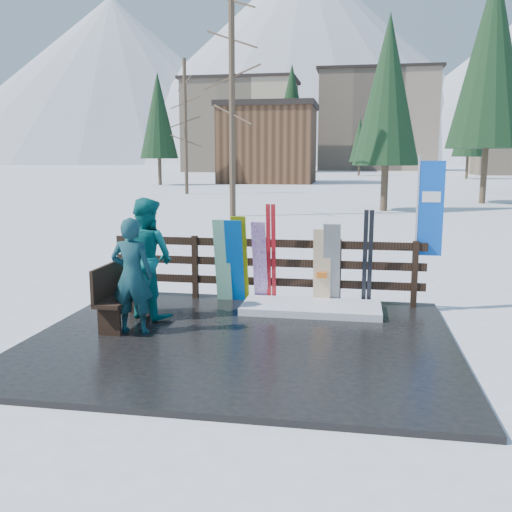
% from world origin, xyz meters
% --- Properties ---
extents(ground, '(700.00, 700.00, 0.00)m').
position_xyz_m(ground, '(0.00, 0.00, 0.00)').
color(ground, white).
rests_on(ground, ground).
extents(deck, '(6.00, 5.00, 0.08)m').
position_xyz_m(deck, '(0.00, 0.00, 0.04)').
color(deck, black).
rests_on(deck, ground).
extents(fence, '(5.60, 0.10, 1.15)m').
position_xyz_m(fence, '(0.00, 2.20, 0.74)').
color(fence, black).
rests_on(fence, deck).
extents(snow_patch, '(2.31, 1.00, 0.12)m').
position_xyz_m(snow_patch, '(0.88, 1.60, 0.14)').
color(snow_patch, white).
rests_on(snow_patch, deck).
extents(bench, '(0.41, 1.50, 0.97)m').
position_xyz_m(bench, '(-1.97, 0.37, 0.60)').
color(bench, black).
rests_on(bench, deck).
extents(snowboard_0, '(0.30, 0.38, 1.49)m').
position_xyz_m(snowboard_0, '(-0.51, 1.98, 0.83)').
color(snowboard_0, '#0557BB').
rests_on(snowboard_0, deck).
extents(snowboard_1, '(0.28, 0.36, 1.50)m').
position_xyz_m(snowboard_1, '(-0.73, 1.98, 0.83)').
color(snowboard_1, white).
rests_on(snowboard_1, deck).
extents(snowboard_2, '(0.26, 0.39, 1.56)m').
position_xyz_m(snowboard_2, '(-0.42, 1.98, 0.86)').
color(snowboard_2, '#DAFC01').
rests_on(snowboard_2, deck).
extents(snowboard_3, '(0.25, 0.45, 1.48)m').
position_xyz_m(snowboard_3, '(-0.06, 1.98, 0.82)').
color(snowboard_3, white).
rests_on(snowboard_3, deck).
extents(snowboard_4, '(0.29, 0.36, 1.46)m').
position_xyz_m(snowboard_4, '(1.19, 1.98, 0.81)').
color(snowboard_4, black).
rests_on(snowboard_4, deck).
extents(snowboard_5, '(0.30, 0.25, 1.36)m').
position_xyz_m(snowboard_5, '(1.03, 1.98, 0.76)').
color(snowboard_5, white).
rests_on(snowboard_5, deck).
extents(ski_pair_a, '(0.16, 0.22, 1.77)m').
position_xyz_m(ski_pair_a, '(0.13, 2.05, 0.96)').
color(ski_pair_a, '#AE151C').
rests_on(ski_pair_a, deck).
extents(ski_pair_b, '(0.17, 0.28, 1.69)m').
position_xyz_m(ski_pair_b, '(1.79, 2.05, 0.93)').
color(ski_pair_b, black).
rests_on(ski_pair_b, deck).
extents(rental_flag, '(0.45, 0.04, 2.60)m').
position_xyz_m(rental_flag, '(2.77, 2.25, 1.69)').
color(rental_flag, silver).
rests_on(rental_flag, deck).
extents(person_front, '(0.63, 0.43, 1.71)m').
position_xyz_m(person_front, '(-1.61, -0.04, 0.93)').
color(person_front, '#195A52').
rests_on(person_front, deck).
extents(person_back, '(1.16, 1.06, 1.93)m').
position_xyz_m(person_back, '(-1.71, 0.85, 1.05)').
color(person_back, '#0D6D6D').
rests_on(person_back, deck).
extents(resort_buildings, '(73.00, 87.60, 22.60)m').
position_xyz_m(resort_buildings, '(1.03, 115.41, 9.81)').
color(resort_buildings, tan).
rests_on(resort_buildings, ground).
extents(trees, '(42.05, 68.68, 13.99)m').
position_xyz_m(trees, '(4.70, 48.10, 6.11)').
color(trees, '#382B1E').
rests_on(trees, ground).
extents(mountains, '(520.00, 260.00, 120.00)m').
position_xyz_m(mountains, '(-10.50, 328.41, 50.20)').
color(mountains, white).
rests_on(mountains, ground).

